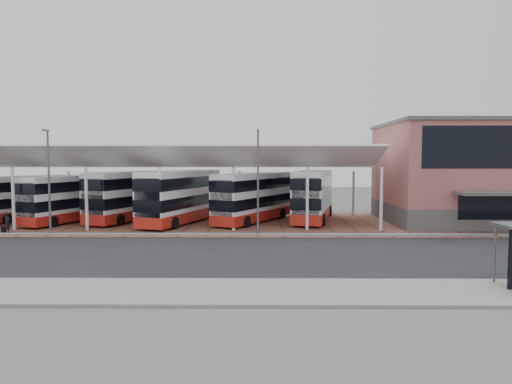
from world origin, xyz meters
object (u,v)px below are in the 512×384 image
(bus_0, at_px, (31,198))
(bus_3, at_px, (181,197))
(bus_2, at_px, (133,196))
(bus_1, at_px, (70,199))
(bus_4, at_px, (254,198))
(bus_5, at_px, (313,196))
(pedestrian, at_px, (8,222))
(terminal, at_px, (485,172))

(bus_0, height_order, bus_3, bus_3)
(bus_2, bearing_deg, bus_1, -146.76)
(bus_4, bearing_deg, bus_1, -150.91)
(bus_3, height_order, bus_5, bus_3)
(bus_1, xyz_separation_m, bus_4, (17.05, 0.17, 0.12))
(bus_0, bearing_deg, bus_5, 27.26)
(bus_1, bearing_deg, pedestrian, -88.15)
(bus_1, height_order, bus_2, bus_2)
(bus_2, height_order, bus_4, bus_2)
(pedestrian, bearing_deg, bus_1, -21.84)
(bus_1, xyz_separation_m, pedestrian, (-2.15, -6.70, -1.28))
(bus_5, bearing_deg, bus_1, -163.13)
(bus_1, bearing_deg, bus_2, 32.28)
(bus_3, bearing_deg, bus_0, -170.41)
(pedestrian, bearing_deg, bus_0, 11.68)
(bus_3, xyz_separation_m, bus_4, (6.60, 0.80, -0.11))
(terminal, bearing_deg, bus_1, -179.41)
(bus_2, xyz_separation_m, bus_3, (4.98, -1.86, 0.05))
(terminal, bearing_deg, bus_3, -177.90)
(bus_1, relative_size, bus_2, 0.92)
(bus_3, bearing_deg, bus_2, 177.98)
(bus_4, relative_size, bus_5, 0.92)
(bus_0, xyz_separation_m, pedestrian, (2.36, -8.40, -1.25))
(terminal, relative_size, bus_1, 1.74)
(bus_0, xyz_separation_m, bus_2, (9.99, -0.48, 0.21))
(terminal, relative_size, bus_2, 1.61)
(bus_1, xyz_separation_m, bus_3, (10.45, -0.63, 0.23))
(terminal, height_order, bus_3, terminal)
(terminal, height_order, bus_1, terminal)
(bus_4, distance_m, pedestrian, 20.44)
(bus_1, distance_m, pedestrian, 7.15)
(terminal, relative_size, bus_4, 1.70)
(bus_0, relative_size, pedestrian, 6.02)
(bus_1, height_order, bus_4, bus_4)
(bus_2, bearing_deg, pedestrian, -113.29)
(bus_1, distance_m, bus_3, 10.47)
(bus_0, xyz_separation_m, bus_1, (4.52, -1.71, 0.03))
(bus_3, bearing_deg, terminal, 20.57)
(bus_0, relative_size, bus_1, 0.96)
(bus_4, relative_size, pedestrian, 6.44)
(terminal, xyz_separation_m, bus_5, (-15.74, 1.01, -2.26))
(bus_0, xyz_separation_m, bus_5, (27.23, -0.30, 0.25))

